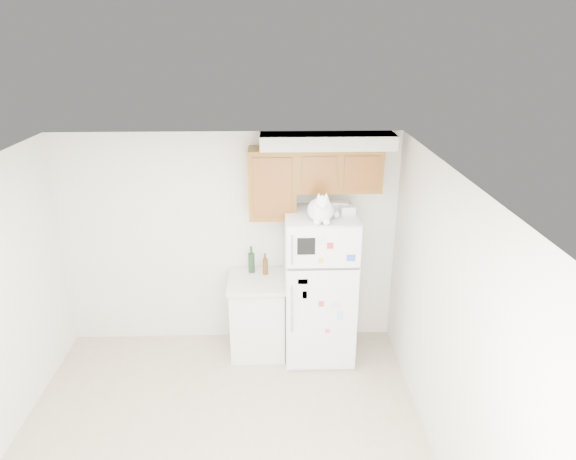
{
  "coord_description": "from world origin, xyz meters",
  "views": [
    {
      "loc": [
        0.5,
        -3.43,
        3.49
      ],
      "look_at": [
        0.66,
        1.55,
        1.55
      ],
      "focal_mm": 32.0,
      "sensor_mm": 36.0,
      "label": 1
    }
  ],
  "objects_px": {
    "storage_box_front": "(347,210)",
    "bottle_amber": "(265,264)",
    "base_counter": "(258,315)",
    "refrigerator": "(319,287)",
    "storage_box_back": "(340,206)",
    "cat": "(321,209)",
    "bottle_green": "(251,259)"
  },
  "relations": [
    {
      "from": "storage_box_back",
      "to": "bottle_amber",
      "type": "relative_size",
      "value": 0.71
    },
    {
      "from": "storage_box_back",
      "to": "bottle_amber",
      "type": "height_order",
      "value": "storage_box_back"
    },
    {
      "from": "bottle_amber",
      "to": "storage_box_back",
      "type": "bearing_deg",
      "value": -5.49
    },
    {
      "from": "storage_box_back",
      "to": "bottle_green",
      "type": "distance_m",
      "value": 1.18
    },
    {
      "from": "refrigerator",
      "to": "cat",
      "type": "xyz_separation_m",
      "value": [
        -0.02,
        -0.21,
        0.98
      ]
    },
    {
      "from": "storage_box_front",
      "to": "storage_box_back",
      "type": "bearing_deg",
      "value": 105.53
    },
    {
      "from": "bottle_green",
      "to": "bottle_amber",
      "type": "distance_m",
      "value": 0.17
    },
    {
      "from": "base_counter",
      "to": "refrigerator",
      "type": "bearing_deg",
      "value": -6.09
    },
    {
      "from": "storage_box_back",
      "to": "storage_box_front",
      "type": "height_order",
      "value": "storage_box_back"
    },
    {
      "from": "refrigerator",
      "to": "bottle_green",
      "type": "height_order",
      "value": "refrigerator"
    },
    {
      "from": "bottle_green",
      "to": "storage_box_front",
      "type": "bearing_deg",
      "value": -14.22
    },
    {
      "from": "base_counter",
      "to": "cat",
      "type": "distance_m",
      "value": 1.55
    },
    {
      "from": "bottle_green",
      "to": "bottle_amber",
      "type": "height_order",
      "value": "bottle_green"
    },
    {
      "from": "storage_box_back",
      "to": "bottle_amber",
      "type": "bearing_deg",
      "value": -172.07
    },
    {
      "from": "cat",
      "to": "bottle_green",
      "type": "bearing_deg",
      "value": 147.83
    },
    {
      "from": "base_counter",
      "to": "bottle_amber",
      "type": "height_order",
      "value": "bottle_amber"
    },
    {
      "from": "bottle_green",
      "to": "refrigerator",
      "type": "bearing_deg",
      "value": -18.37
    },
    {
      "from": "refrigerator",
      "to": "storage_box_front",
      "type": "bearing_deg",
      "value": -1.93
    },
    {
      "from": "refrigerator",
      "to": "storage_box_back",
      "type": "relative_size",
      "value": 9.44
    },
    {
      "from": "bottle_amber",
      "to": "base_counter",
      "type": "bearing_deg",
      "value": -127.3
    },
    {
      "from": "storage_box_front",
      "to": "bottle_amber",
      "type": "distance_m",
      "value": 1.13
    },
    {
      "from": "cat",
      "to": "bottle_amber",
      "type": "distance_m",
      "value": 1.05
    },
    {
      "from": "bottle_amber",
      "to": "cat",
      "type": "bearing_deg",
      "value": -35.08
    },
    {
      "from": "cat",
      "to": "storage_box_front",
      "type": "bearing_deg",
      "value": 34.5
    },
    {
      "from": "cat",
      "to": "bottle_amber",
      "type": "height_order",
      "value": "cat"
    },
    {
      "from": "base_counter",
      "to": "storage_box_front",
      "type": "height_order",
      "value": "storage_box_front"
    },
    {
      "from": "refrigerator",
      "to": "cat",
      "type": "bearing_deg",
      "value": -96.08
    },
    {
      "from": "base_counter",
      "to": "bottle_green",
      "type": "height_order",
      "value": "bottle_green"
    },
    {
      "from": "cat",
      "to": "bottle_green",
      "type": "distance_m",
      "value": 1.15
    },
    {
      "from": "base_counter",
      "to": "bottle_green",
      "type": "relative_size",
      "value": 2.92
    },
    {
      "from": "refrigerator",
      "to": "bottle_green",
      "type": "distance_m",
      "value": 0.83
    },
    {
      "from": "storage_box_back",
      "to": "storage_box_front",
      "type": "distance_m",
      "value": 0.14
    }
  ]
}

